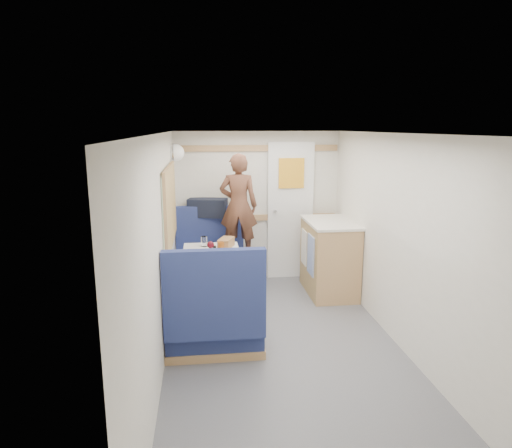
{
  "coord_description": "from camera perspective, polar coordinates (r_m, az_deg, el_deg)",
  "views": [
    {
      "loc": [
        -0.73,
        -3.78,
        2.06
      ],
      "look_at": [
        -0.18,
        0.9,
        1.05
      ],
      "focal_mm": 32.0,
      "sensor_mm": 36.0,
      "label": 1
    }
  ],
  "objects": [
    {
      "name": "rear_door",
      "position": [
        6.2,
        4.32,
        1.98
      ],
      "size": [
        0.62,
        0.12,
        1.86
      ],
      "color": "white",
      "rests_on": "wall_back"
    },
    {
      "name": "dinette_table",
      "position": [
        5.0,
        -5.54,
        -5.31
      ],
      "size": [
        0.62,
        0.92,
        0.72
      ],
      "color": "white",
      "rests_on": "floor"
    },
    {
      "name": "ledge",
      "position": [
        6.01,
        -5.85,
        0.74
      ],
      "size": [
        0.9,
        0.14,
        0.04
      ],
      "primitive_type": "cube",
      "color": "#9D7E47",
      "rests_on": "bench_far"
    },
    {
      "name": "wine_glass",
      "position": [
        4.78,
        -5.7,
        -2.69
      ],
      "size": [
        0.08,
        0.08,
        0.17
      ],
      "color": "white",
      "rests_on": "dinette_table"
    },
    {
      "name": "ceiling",
      "position": [
        3.85,
        4.29,
        11.19
      ],
      "size": [
        4.5,
        4.5,
        0.0
      ],
      "primitive_type": "plane",
      "rotation": [
        3.14,
        0.0,
        0.0
      ],
      "color": "silver",
      "rests_on": "wall_back"
    },
    {
      "name": "oak_trim_low",
      "position": [
        6.17,
        0.18,
        0.81
      ],
      "size": [
        2.15,
        0.02,
        0.08
      ],
      "primitive_type": "cube",
      "color": "#9D7E47",
      "rests_on": "wall_back"
    },
    {
      "name": "duffel_bag",
      "position": [
        5.99,
        -6.07,
        2.04
      ],
      "size": [
        0.54,
        0.35,
        0.24
      ],
      "primitive_type": "cube",
      "rotation": [
        0.0,
        0.0,
        -0.24
      ],
      "color": "black",
      "rests_on": "ledge"
    },
    {
      "name": "orange_fruit",
      "position": [
        4.74,
        -3.5,
        -3.59
      ],
      "size": [
        0.08,
        0.08,
        0.08
      ],
      "primitive_type": "sphere",
      "color": "orange",
      "rests_on": "tray"
    },
    {
      "name": "beer_glass",
      "position": [
        4.97,
        -4.42,
        -2.89
      ],
      "size": [
        0.07,
        0.07,
        0.11
      ],
      "primitive_type": "cylinder",
      "color": "#8D4614",
      "rests_on": "dinette_table"
    },
    {
      "name": "salt_grinder",
      "position": [
        4.94,
        -5.1,
        -3.15
      ],
      "size": [
        0.03,
        0.03,
        0.09
      ],
      "primitive_type": "cylinder",
      "color": "silver",
      "rests_on": "dinette_table"
    },
    {
      "name": "tray",
      "position": [
        4.88,
        -4.12,
        -3.74
      ],
      "size": [
        0.32,
        0.37,
        0.02
      ],
      "primitive_type": "cube",
      "rotation": [
        0.0,
        0.0,
        0.32
      ],
      "color": "silver",
      "rests_on": "dinette_table"
    },
    {
      "name": "side_window",
      "position": [
        4.86,
        -10.79,
        2.3
      ],
      "size": [
        0.04,
        1.3,
        0.72
      ],
      "primitive_type": "cube",
      "color": "#9CAC92",
      "rests_on": "wall_left"
    },
    {
      "name": "floor",
      "position": [
        4.36,
        3.86,
        -16.09
      ],
      "size": [
        4.5,
        4.5,
        0.0
      ],
      "primitive_type": "plane",
      "color": "#515156",
      "rests_on": "ground"
    },
    {
      "name": "dome_light",
      "position": [
        5.64,
        -10.0,
        8.79
      ],
      "size": [
        0.2,
        0.2,
        0.2
      ],
      "primitive_type": "sphere",
      "color": "white",
      "rests_on": "wall_left"
    },
    {
      "name": "oak_trim_high",
      "position": [
        6.06,
        0.19,
        9.47
      ],
      "size": [
        2.15,
        0.02,
        0.08
      ],
      "primitive_type": "cube",
      "color": "#9D7E47",
      "rests_on": "wall_back"
    },
    {
      "name": "wall_right",
      "position": [
        4.33,
        18.54,
        -2.7
      ],
      "size": [
        0.02,
        4.5,
        2.0
      ],
      "primitive_type": "cube",
      "color": "silver",
      "rests_on": "floor"
    },
    {
      "name": "person",
      "position": [
        5.66,
        -2.2,
        2.31
      ],
      "size": [
        0.52,
        0.38,
        1.29
      ],
      "primitive_type": "imported",
      "rotation": [
        0.0,
        0.0,
        2.98
      ],
      "color": "brown",
      "rests_on": "bench_far"
    },
    {
      "name": "pepper_grinder",
      "position": [
        4.87,
        -5.21,
        -3.3
      ],
      "size": [
        0.04,
        0.04,
        0.1
      ],
      "primitive_type": "cylinder",
      "color": "black",
      "rests_on": "dinette_table"
    },
    {
      "name": "wall_back",
      "position": [
        6.16,
        0.16,
        2.21
      ],
      "size": [
        2.2,
        0.02,
        2.0
      ],
      "primitive_type": "cube",
      "color": "silver",
      "rests_on": "floor"
    },
    {
      "name": "tumbler_left",
      "position": [
        4.59,
        -8.3,
        -4.33
      ],
      "size": [
        0.06,
        0.06,
        0.1
      ],
      "primitive_type": "cylinder",
      "color": "silver",
      "rests_on": "dinette_table"
    },
    {
      "name": "bench_near",
      "position": [
        4.29,
        -5.19,
        -12.16
      ],
      "size": [
        0.9,
        0.59,
        1.05
      ],
      "color": "navy",
      "rests_on": "floor"
    },
    {
      "name": "galley_counter",
      "position": [
        5.77,
        9.11,
        -4.07
      ],
      "size": [
        0.57,
        0.92,
        0.92
      ],
      "color": "#9D7E47",
      "rests_on": "floor"
    },
    {
      "name": "wall_left",
      "position": [
        3.94,
        -11.9,
        -3.76
      ],
      "size": [
        0.02,
        4.5,
        2.0
      ],
      "primitive_type": "cube",
      "color": "silver",
      "rests_on": "floor"
    },
    {
      "name": "bread_loaf",
      "position": [
        5.17,
        -3.76,
        -2.36
      ],
      "size": [
        0.21,
        0.28,
        0.1
      ],
      "primitive_type": "cube",
      "rotation": [
        0.0,
        0.0,
        -0.35
      ],
      "color": "olive",
      "rests_on": "dinette_table"
    },
    {
      "name": "cheese_block",
      "position": [
        4.84,
        -4.76,
        -3.56
      ],
      "size": [
        0.1,
        0.07,
        0.03
      ],
      "primitive_type": "cube",
      "rotation": [
        0.0,
        0.0,
        -0.13
      ],
      "color": "#F0D18B",
      "rests_on": "tray"
    },
    {
      "name": "tumbler_mid",
      "position": [
        5.21,
        -6.5,
        -2.19
      ],
      "size": [
        0.07,
        0.07,
        0.12
      ],
      "primitive_type": "cylinder",
      "color": "white",
      "rests_on": "dinette_table"
    },
    {
      "name": "bench_far",
      "position": [
        5.91,
        -5.68,
        -5.27
      ],
      "size": [
        0.9,
        0.59,
        1.05
      ],
      "color": "navy",
      "rests_on": "floor"
    }
  ]
}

